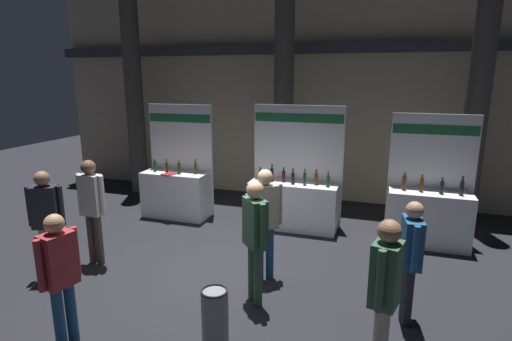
# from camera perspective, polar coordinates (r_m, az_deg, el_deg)

# --- Properties ---
(ground_plane) EXTENTS (26.74, 26.74, 0.00)m
(ground_plane) POSITION_cam_1_polar(r_m,az_deg,el_deg) (6.67, -4.86, -14.70)
(ground_plane) COLOR black
(hall_colonnade) EXTENTS (13.37, 1.31, 6.82)m
(hall_colonnade) POSITION_cam_1_polar(r_m,az_deg,el_deg) (10.35, 5.15, 14.43)
(hall_colonnade) COLOR tan
(hall_colonnade) RESTS_ON ground_plane
(exhibitor_booth_0) EXTENTS (1.55, 0.72, 2.50)m
(exhibitor_booth_0) POSITION_cam_1_polar(r_m,az_deg,el_deg) (9.27, -11.18, -2.62)
(exhibitor_booth_0) COLOR white
(exhibitor_booth_0) RESTS_ON ground_plane
(exhibitor_booth_1) EXTENTS (1.90, 0.66, 2.54)m
(exhibitor_booth_1) POSITION_cam_1_polar(r_m,az_deg,el_deg) (8.45, 5.35, -4.05)
(exhibitor_booth_1) COLOR white
(exhibitor_booth_1) RESTS_ON ground_plane
(exhibitor_booth_2) EXTENTS (1.54, 0.66, 2.44)m
(exhibitor_booth_2) POSITION_cam_1_polar(r_m,az_deg,el_deg) (8.24, 23.21, -5.51)
(exhibitor_booth_2) COLOR white
(exhibitor_booth_2) RESTS_ON ground_plane
(trash_bin) EXTENTS (0.32, 0.32, 0.71)m
(trash_bin) POSITION_cam_1_polar(r_m,az_deg,el_deg) (5.07, -5.83, -19.91)
(trash_bin) COLOR slate
(trash_bin) RESTS_ON ground_plane
(visitor_0) EXTENTS (0.54, 0.24, 1.80)m
(visitor_0) POSITION_cam_1_polar(r_m,az_deg,el_deg) (7.21, -22.21, -4.29)
(visitor_0) COLOR #47382D
(visitor_0) RESTS_ON ground_plane
(visitor_1) EXTENTS (0.47, 0.40, 1.77)m
(visitor_1) POSITION_cam_1_polar(r_m,az_deg,el_deg) (6.17, 1.27, -6.28)
(visitor_1) COLOR navy
(visitor_1) RESTS_ON ground_plane
(visitor_2) EXTENTS (0.33, 0.48, 1.76)m
(visitor_2) POSITION_cam_1_polar(r_m,az_deg,el_deg) (4.42, 17.78, -15.35)
(visitor_2) COLOR #ADA393
(visitor_2) RESTS_ON ground_plane
(visitor_3) EXTENTS (0.42, 0.43, 1.77)m
(visitor_3) POSITION_cam_1_polar(r_m,az_deg,el_deg) (5.52, -0.14, -8.71)
(visitor_3) COLOR #33563D
(visitor_3) RESTS_ON ground_plane
(visitor_4) EXTENTS (0.52, 0.37, 1.73)m
(visitor_4) POSITION_cam_1_polar(r_m,az_deg,el_deg) (7.01, -27.52, -5.59)
(visitor_4) COLOR #ADA393
(visitor_4) RESTS_ON ground_plane
(visitor_5) EXTENTS (0.27, 0.58, 1.63)m
(visitor_5) POSITION_cam_1_polar(r_m,az_deg,el_deg) (5.50, 21.05, -10.69)
(visitor_5) COLOR #23232D
(visitor_5) RESTS_ON ground_plane
(visitor_6) EXTENTS (0.31, 0.50, 1.65)m
(visitor_6) POSITION_cam_1_polar(r_m,az_deg,el_deg) (5.19, -26.00, -12.61)
(visitor_6) COLOR navy
(visitor_6) RESTS_ON ground_plane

